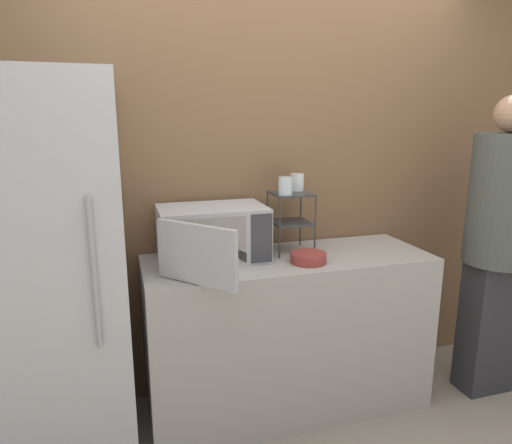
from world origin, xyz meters
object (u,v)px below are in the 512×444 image
at_px(dish_rack, 291,210).
at_px(glass_back_right, 297,182).
at_px(glass_front_left, 285,186).
at_px(refrigerator, 54,276).
at_px(bowl, 308,258).
at_px(person, 499,234).
at_px(microwave, 212,234).

relative_size(dish_rack, glass_back_right, 3.50).
distance_m(glass_front_left, refrigerator, 1.26).
relative_size(dish_rack, bowl, 1.78).
relative_size(bowl, refrigerator, 0.10).
distance_m(glass_front_left, glass_back_right, 0.17).
xyz_separation_m(dish_rack, person, (1.20, -0.32, -0.16)).
xyz_separation_m(microwave, bowl, (0.49, -0.18, -0.12)).
distance_m(glass_front_left, person, 1.32).
height_order(glass_back_right, person, person).
relative_size(microwave, person, 0.40).
xyz_separation_m(dish_rack, glass_back_right, (0.06, 0.06, 0.15)).
height_order(person, refrigerator, refrigerator).
xyz_separation_m(glass_front_left, glass_back_right, (0.12, 0.12, 0.00)).
bearing_deg(microwave, dish_rack, 4.99).
distance_m(dish_rack, glass_front_left, 0.17).
xyz_separation_m(microwave, glass_back_right, (0.53, 0.10, 0.25)).
bearing_deg(microwave, glass_front_left, -1.96).
xyz_separation_m(bowl, person, (1.18, -0.09, 0.07)).
bearing_deg(dish_rack, glass_back_right, 45.92).
bearing_deg(person, bowl, 175.67).
distance_m(glass_front_left, bowl, 0.41).
bearing_deg(refrigerator, bowl, -4.82).
xyz_separation_m(glass_back_right, person, (1.14, -0.38, -0.30)).
distance_m(microwave, dish_rack, 0.48).
height_order(microwave, glass_back_right, glass_back_right).
xyz_separation_m(microwave, dish_rack, (0.47, 0.04, 0.10)).
relative_size(glass_front_left, refrigerator, 0.05).
bearing_deg(microwave, bowl, -20.69).
relative_size(microwave, glass_back_right, 7.25).
relative_size(glass_back_right, person, 0.05).
xyz_separation_m(glass_back_right, refrigerator, (-1.32, -0.18, -0.37)).
relative_size(glass_front_left, person, 0.05).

